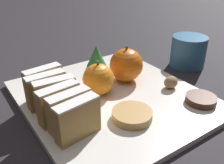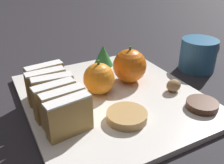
% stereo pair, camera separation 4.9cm
% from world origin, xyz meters
% --- Properties ---
extents(ground_plane, '(6.00, 6.00, 0.00)m').
position_xyz_m(ground_plane, '(0.00, 0.00, 0.00)').
color(ground_plane, '#28262B').
extents(serving_platter, '(0.34, 0.37, 0.01)m').
position_xyz_m(serving_platter, '(0.00, 0.00, 0.01)').
color(serving_platter, white).
rests_on(serving_platter, ground_plane).
extents(stollen_slice_front, '(0.08, 0.03, 0.06)m').
position_xyz_m(stollen_slice_front, '(-0.11, -0.07, 0.04)').
color(stollen_slice_front, tan).
rests_on(stollen_slice_front, serving_platter).
extents(stollen_slice_second, '(0.08, 0.03, 0.06)m').
position_xyz_m(stollen_slice_second, '(-0.11, -0.05, 0.04)').
color(stollen_slice_second, tan).
rests_on(stollen_slice_second, serving_platter).
extents(stollen_slice_third, '(0.08, 0.03, 0.06)m').
position_xyz_m(stollen_slice_third, '(-0.12, -0.02, 0.04)').
color(stollen_slice_third, tan).
rests_on(stollen_slice_third, serving_platter).
extents(stollen_slice_fourth, '(0.08, 0.03, 0.06)m').
position_xyz_m(stollen_slice_fourth, '(-0.11, 0.01, 0.04)').
color(stollen_slice_fourth, tan).
rests_on(stollen_slice_fourth, serving_platter).
extents(stollen_slice_fifth, '(0.07, 0.02, 0.06)m').
position_xyz_m(stollen_slice_fifth, '(-0.12, 0.04, 0.04)').
color(stollen_slice_fifth, tan).
rests_on(stollen_slice_fifth, serving_platter).
extents(stollen_slice_sixth, '(0.08, 0.03, 0.06)m').
position_xyz_m(stollen_slice_sixth, '(-0.11, 0.07, 0.04)').
color(stollen_slice_sixth, tan).
rests_on(stollen_slice_sixth, serving_platter).
extents(orange_near, '(0.07, 0.07, 0.08)m').
position_xyz_m(orange_near, '(0.06, 0.04, 0.05)').
color(orange_near, orange).
rests_on(orange_near, serving_platter).
extents(orange_far, '(0.06, 0.06, 0.07)m').
position_xyz_m(orange_far, '(-0.02, 0.02, 0.04)').
color(orange_far, orange).
rests_on(orange_far, serving_platter).
extents(walnut, '(0.03, 0.03, 0.03)m').
position_xyz_m(walnut, '(0.12, -0.04, 0.02)').
color(walnut, '#9E7A51').
rests_on(walnut, serving_platter).
extents(chocolate_cookie, '(0.06, 0.06, 0.01)m').
position_xyz_m(chocolate_cookie, '(0.13, -0.12, 0.02)').
color(chocolate_cookie, '#472819').
rests_on(chocolate_cookie, serving_platter).
extents(gingerbread_cookie, '(0.07, 0.07, 0.01)m').
position_xyz_m(gingerbread_cookie, '(-0.02, -0.09, 0.02)').
color(gingerbread_cookie, tan).
rests_on(gingerbread_cookie, serving_platter).
extents(evergreen_sprig, '(0.05, 0.05, 0.05)m').
position_xyz_m(evergreen_sprig, '(0.05, 0.14, 0.04)').
color(evergreen_sprig, '#2D7538').
rests_on(evergreen_sprig, serving_platter).
extents(coffee_mug, '(0.12, 0.09, 0.08)m').
position_xyz_m(coffee_mug, '(0.26, 0.03, 0.04)').
color(coffee_mug, '#2D6693').
rests_on(coffee_mug, ground_plane).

